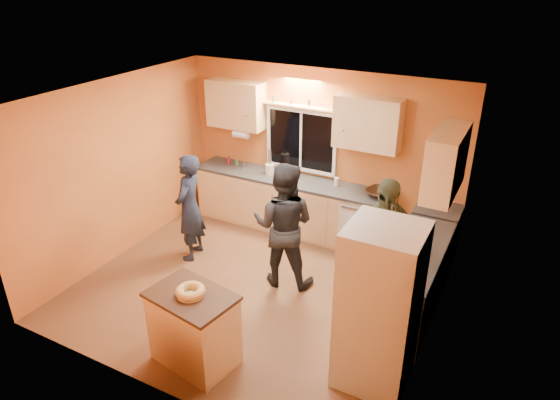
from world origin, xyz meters
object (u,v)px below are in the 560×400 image
Objects in this scene: refrigerator at (379,308)px; person_right at (382,241)px; person_left at (190,208)px; island at (194,328)px; person_center at (284,225)px.

person_right is at bearing 105.69° from refrigerator.
person_left is (-3.14, 1.08, -0.10)m from refrigerator.
island is (-1.80, -0.66, -0.46)m from refrigerator.
person_right reaches higher than person_left.
person_center reaches higher than person_left.
person_left is 0.92× the size of person_center.
person_left is 0.95× the size of person_right.
person_center is (0.15, 1.80, 0.42)m from island.
refrigerator is at bearing 29.68° from island.
person_center reaches higher than island.
person_left is 2.77m from person_right.
person_center reaches higher than person_right.
island is at bearing 179.33° from person_right.
person_center is (1.50, 0.05, 0.07)m from person_left.
refrigerator reaches higher than person_left.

